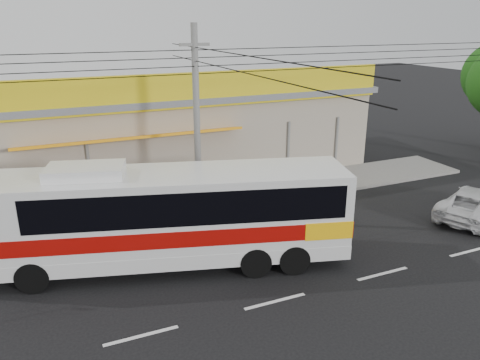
# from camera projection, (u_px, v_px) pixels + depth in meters

# --- Properties ---
(ground) EXTENTS (120.00, 120.00, 0.00)m
(ground) POSITION_uv_depth(u_px,v_px,m) (241.00, 264.00, 16.08)
(ground) COLOR black
(ground) RESTS_ON ground
(sidewalk) EXTENTS (30.00, 3.20, 0.15)m
(sidewalk) POSITION_uv_depth(u_px,v_px,m) (188.00, 202.00, 21.25)
(sidewalk) COLOR slate
(sidewalk) RESTS_ON ground
(lane_markings) EXTENTS (50.00, 0.12, 0.01)m
(lane_markings) POSITION_uv_depth(u_px,v_px,m) (275.00, 302.00, 13.91)
(lane_markings) COLOR silver
(lane_markings) RESTS_ON ground
(storefront_building) EXTENTS (22.60, 9.20, 5.70)m
(storefront_building) POSITION_uv_depth(u_px,v_px,m) (156.00, 130.00, 25.33)
(storefront_building) COLOR #A39784
(storefront_building) RESTS_ON ground
(coach_bus) EXTENTS (12.10, 5.65, 3.66)m
(coach_bus) POSITION_uv_depth(u_px,v_px,m) (173.00, 212.00, 15.38)
(coach_bus) COLOR silver
(coach_bus) RESTS_ON ground
(motorbike_red) EXTENTS (2.07, 0.83, 1.07)m
(motorbike_red) POSITION_uv_depth(u_px,v_px,m) (96.00, 209.00, 18.90)
(motorbike_red) COLOR maroon
(motorbike_red) RESTS_ON sidewalk
(white_car) EXTENTS (5.04, 3.75, 1.27)m
(white_car) POSITION_uv_depth(u_px,v_px,m) (476.00, 204.00, 19.60)
(white_car) COLOR silver
(white_car) RESTS_ON ground
(utility_pole) EXTENTS (34.00, 14.00, 7.85)m
(utility_pole) POSITION_uv_depth(u_px,v_px,m) (195.00, 61.00, 17.59)
(utility_pole) COLOR slate
(utility_pole) RESTS_ON ground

